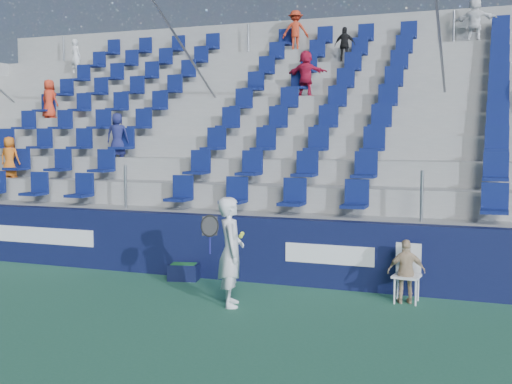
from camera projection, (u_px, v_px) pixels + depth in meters
ground at (173, 327)px, 9.04m from camera, size 70.00×70.00×0.00m
sponsor_wall at (253, 249)px, 11.93m from camera, size 24.00×0.32×1.20m
grandstand at (323, 158)px, 16.55m from camera, size 24.00×8.17×6.63m
tennis_player at (231, 252)px, 10.13m from camera, size 0.72×0.75×1.74m
line_judge_chair at (408, 269)px, 10.45m from camera, size 0.45×0.47×0.94m
line_judge at (406, 272)px, 10.31m from camera, size 0.66×0.42×1.04m
ball_bin at (184, 271)px, 12.03m from camera, size 0.62×0.48×0.31m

